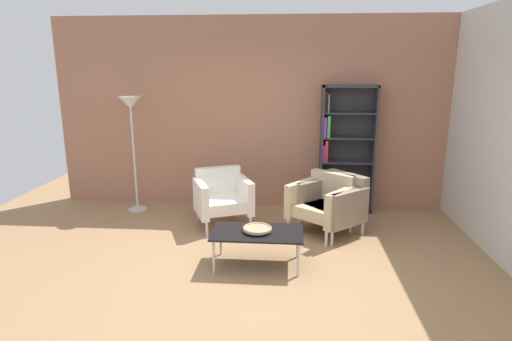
{
  "coord_description": "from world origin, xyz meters",
  "views": [
    {
      "loc": [
        0.43,
        -4.03,
        2.17
      ],
      "look_at": [
        0.04,
        0.84,
        0.95
      ],
      "focal_mm": 29.47,
      "sensor_mm": 36.0,
      "label": 1
    }
  ],
  "objects_px": {
    "coffee_table_low": "(257,234)",
    "decorative_bowl": "(257,229)",
    "armchair_corner_red": "(335,203)",
    "armchair_by_bookshelf": "(323,202)",
    "floor_lamp_torchiere": "(131,116)",
    "bookshelf_tall": "(343,150)",
    "armchair_spare_guest": "(222,196)"
  },
  "relations": [
    {
      "from": "bookshelf_tall",
      "to": "armchair_by_bookshelf",
      "type": "height_order",
      "value": "bookshelf_tall"
    },
    {
      "from": "armchair_by_bookshelf",
      "to": "bookshelf_tall",
      "type": "bearing_deg",
      "value": 107.73
    },
    {
      "from": "floor_lamp_torchiere",
      "to": "armchair_corner_red",
      "type": "bearing_deg",
      "value": -12.72
    },
    {
      "from": "bookshelf_tall",
      "to": "coffee_table_low",
      "type": "relative_size",
      "value": 1.9
    },
    {
      "from": "decorative_bowl",
      "to": "floor_lamp_torchiere",
      "type": "distance_m",
      "value": 2.81
    },
    {
      "from": "armchair_spare_guest",
      "to": "armchair_by_bookshelf",
      "type": "relative_size",
      "value": 0.96
    },
    {
      "from": "bookshelf_tall",
      "to": "armchair_corner_red",
      "type": "relative_size",
      "value": 2.0
    },
    {
      "from": "armchair_by_bookshelf",
      "to": "armchair_corner_red",
      "type": "height_order",
      "value": "same"
    },
    {
      "from": "armchair_corner_red",
      "to": "armchair_by_bookshelf",
      "type": "bearing_deg",
      "value": -128.78
    },
    {
      "from": "coffee_table_low",
      "to": "armchair_by_bookshelf",
      "type": "distance_m",
      "value": 1.3
    },
    {
      "from": "coffee_table_low",
      "to": "armchair_by_bookshelf",
      "type": "relative_size",
      "value": 1.05
    },
    {
      "from": "coffee_table_low",
      "to": "armchair_spare_guest",
      "type": "bearing_deg",
      "value": 115.99
    },
    {
      "from": "decorative_bowl",
      "to": "armchair_corner_red",
      "type": "distance_m",
      "value": 1.41
    },
    {
      "from": "armchair_spare_guest",
      "to": "armchair_corner_red",
      "type": "distance_m",
      "value": 1.54
    },
    {
      "from": "bookshelf_tall",
      "to": "armchair_by_bookshelf",
      "type": "xyz_separation_m",
      "value": [
        -0.35,
        -0.95,
        -0.53
      ]
    },
    {
      "from": "armchair_by_bookshelf",
      "to": "armchair_corner_red",
      "type": "bearing_deg",
      "value": 40.24
    },
    {
      "from": "bookshelf_tall",
      "to": "armchair_corner_red",
      "type": "bearing_deg",
      "value": -101.42
    },
    {
      "from": "bookshelf_tall",
      "to": "decorative_bowl",
      "type": "xyz_separation_m",
      "value": [
        -1.14,
        -1.98,
        -0.51
      ]
    },
    {
      "from": "coffee_table_low",
      "to": "armchair_spare_guest",
      "type": "distance_m",
      "value": 1.34
    },
    {
      "from": "floor_lamp_torchiere",
      "to": "armchair_spare_guest",
      "type": "bearing_deg",
      "value": -19.83
    },
    {
      "from": "armchair_spare_guest",
      "to": "decorative_bowl",
      "type": "bearing_deg",
      "value": -87.33
    },
    {
      "from": "decorative_bowl",
      "to": "armchair_by_bookshelf",
      "type": "height_order",
      "value": "armchair_by_bookshelf"
    },
    {
      "from": "coffee_table_low",
      "to": "armchair_by_bookshelf",
      "type": "height_order",
      "value": "armchair_by_bookshelf"
    },
    {
      "from": "armchair_by_bookshelf",
      "to": "floor_lamp_torchiere",
      "type": "height_order",
      "value": "floor_lamp_torchiere"
    },
    {
      "from": "decorative_bowl",
      "to": "armchair_corner_red",
      "type": "xyz_separation_m",
      "value": [
        0.95,
        1.04,
        -0.02
      ]
    },
    {
      "from": "bookshelf_tall",
      "to": "floor_lamp_torchiere",
      "type": "relative_size",
      "value": 1.09
    },
    {
      "from": "bookshelf_tall",
      "to": "floor_lamp_torchiere",
      "type": "distance_m",
      "value": 3.19
    },
    {
      "from": "bookshelf_tall",
      "to": "armchair_spare_guest",
      "type": "relative_size",
      "value": 2.1
    },
    {
      "from": "coffee_table_low",
      "to": "floor_lamp_torchiere",
      "type": "xyz_separation_m",
      "value": [
        -1.99,
        1.71,
        1.08
      ]
    },
    {
      "from": "armchair_spare_guest",
      "to": "armchair_by_bookshelf",
      "type": "height_order",
      "value": "same"
    },
    {
      "from": "coffee_table_low",
      "to": "decorative_bowl",
      "type": "height_order",
      "value": "decorative_bowl"
    },
    {
      "from": "decorative_bowl",
      "to": "armchair_by_bookshelf",
      "type": "relative_size",
      "value": 0.34
    }
  ]
}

